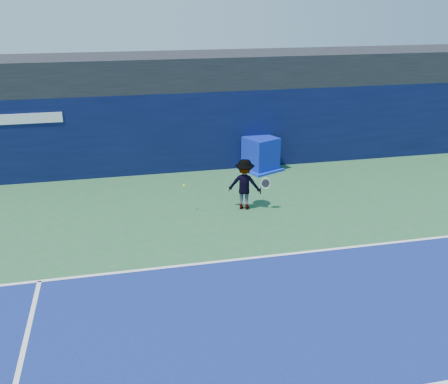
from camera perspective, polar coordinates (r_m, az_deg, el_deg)
The scene contains 7 objects.
ground at distance 10.48m, azimuth 6.66°, elevation -15.48°, with size 80.00×80.00×0.00m, color #2A5E34.
baseline at distance 12.87m, azimuth 2.37°, elevation -7.63°, with size 24.00×0.10×0.01m, color white.
stadium_band at distance 19.75m, azimuth -3.87°, elevation 13.73°, with size 36.00×3.00×1.20m, color black.
back_wall_assembly at distance 19.19m, azimuth -3.27°, elevation 7.12°, with size 36.00×1.03×3.00m.
equipment_cart at distance 19.17m, azimuth 4.21°, elevation 4.23°, with size 1.76×1.76×1.28m.
tennis_player at distance 15.52m, azimuth 2.37°, elevation 0.89°, with size 1.34×0.96×1.62m.
tennis_ball at distance 15.22m, azimuth -4.58°, elevation 0.77°, with size 0.07×0.07×0.07m.
Camera 1 is at (-2.92, -7.85, 6.30)m, focal length 40.00 mm.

